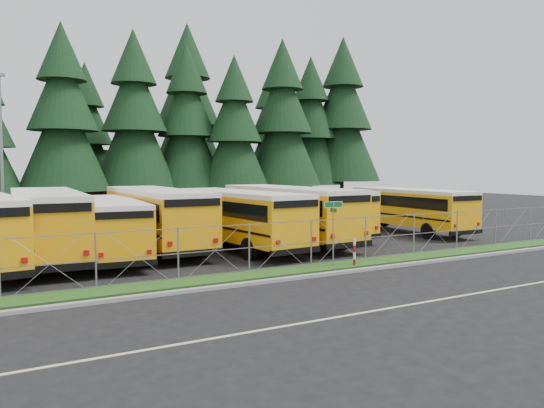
{
  "coord_description": "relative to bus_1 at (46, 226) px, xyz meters",
  "views": [
    {
      "loc": [
        -13.61,
        -19.94,
        4.25
      ],
      "look_at": [
        -0.13,
        4.0,
        2.33
      ],
      "focal_mm": 35.0,
      "sensor_mm": 36.0,
      "label": 1
    }
  ],
  "objects": [
    {
      "name": "conifer_9",
      "position": [
        33.01,
        21.73,
        7.67
      ],
      "size": [
        8.38,
        8.38,
        18.53
      ],
      "primitive_type": null,
      "color": "black",
      "rests_on": "ground"
    },
    {
      "name": "grass_verge",
      "position": [
        10.84,
        -7.65,
        -1.56
      ],
      "size": [
        50.0,
        1.4,
        0.06
      ],
      "primitive_type": "cube",
      "color": "#234B15",
      "rests_on": "ground"
    },
    {
      "name": "ground",
      "position": [
        10.84,
        -5.95,
        -1.59
      ],
      "size": [
        120.0,
        120.0,
        0.0
      ],
      "primitive_type": "plane",
      "color": "black",
      "rests_on": "ground"
    },
    {
      "name": "brick_building",
      "position": [
        16.84,
        34.05,
        1.41
      ],
      "size": [
        22.0,
        10.0,
        6.0
      ],
      "primitive_type": "cube",
      "color": "brown",
      "rests_on": "ground"
    },
    {
      "name": "road_lane_line",
      "position": [
        10.84,
        -13.95,
        -1.58
      ],
      "size": [
        50.0,
        0.12,
        0.01
      ],
      "primitive_type": "cube",
      "color": "beige",
      "rests_on": "ground"
    },
    {
      "name": "bus_1",
      "position": [
        0.0,
        0.0,
        0.0
      ],
      "size": [
        3.45,
        12.26,
        3.18
      ],
      "primitive_type": null,
      "rotation": [
        0.0,
        0.0,
        -0.05
      ],
      "color": "#F1A207",
      "rests_on": "ground"
    },
    {
      "name": "conifer_11",
      "position": [
        6.63,
        26.66,
        5.47
      ],
      "size": [
        6.38,
        6.38,
        14.11
      ],
      "primitive_type": null,
      "color": "black",
      "rests_on": "ground"
    },
    {
      "name": "conifer_13",
      "position": [
        26.64,
        26.41,
        6.09
      ],
      "size": [
        6.95,
        6.95,
        15.36
      ],
      "primitive_type": null,
      "color": "black",
      "rests_on": "ground"
    },
    {
      "name": "striped_bollard",
      "position": [
        11.37,
        -8.0,
        -0.99
      ],
      "size": [
        0.11,
        0.11,
        1.2
      ],
      "primitive_type": "cylinder",
      "color": "#B20C0C",
      "rests_on": "ground"
    },
    {
      "name": "conifer_6",
      "position": [
        18.32,
        18.59,
        5.67
      ],
      "size": [
        6.56,
        6.56,
        14.51
      ],
      "primitive_type": null,
      "color": "black",
      "rests_on": "ground"
    },
    {
      "name": "street_sign",
      "position": [
        10.38,
        -7.81,
        0.44
      ],
      "size": [
        0.83,
        0.55,
        2.81
      ],
      "color": "gray",
      "rests_on": "ground"
    },
    {
      "name": "conifer_4",
      "position": [
        9.73,
        20.97,
        6.57
      ],
      "size": [
        7.38,
        7.38,
        16.31
      ],
      "primitive_type": null,
      "color": "black",
      "rests_on": "ground"
    },
    {
      "name": "bus_4",
      "position": [
        8.99,
        -1.06,
        -0.08
      ],
      "size": [
        3.73,
        11.74,
        3.03
      ],
      "primitive_type": null,
      "rotation": [
        0.0,
        0.0,
        0.09
      ],
      "color": "#F1A207",
      "rests_on": "ground"
    },
    {
      "name": "bus_5",
      "position": [
        12.3,
        -0.62,
        -0.01
      ],
      "size": [
        3.37,
        12.14,
        3.15
      ],
      "primitive_type": null,
      "rotation": [
        0.0,
        0.0,
        0.04
      ],
      "color": "#F1A207",
      "rests_on": "ground"
    },
    {
      "name": "conifer_12",
      "position": [
        16.14,
        24.85,
        7.68
      ],
      "size": [
        8.38,
        8.38,
        18.53
      ],
      "primitive_type": null,
      "color": "black",
      "rests_on": "ground"
    },
    {
      "name": "conifer_8",
      "position": [
        29.32,
        22.55,
        6.51
      ],
      "size": [
        7.32,
        7.32,
        16.19
      ],
      "primitive_type": null,
      "color": "black",
      "rests_on": "ground"
    },
    {
      "name": "curb",
      "position": [
        10.84,
        -9.05,
        -1.53
      ],
      "size": [
        50.0,
        0.25,
        0.12
      ],
      "primitive_type": "cube",
      "color": "gray",
      "rests_on": "ground"
    },
    {
      "name": "conifer_7",
      "position": [
        23.77,
        19.16,
        6.78
      ],
      "size": [
        7.57,
        7.57,
        16.75
      ],
      "primitive_type": null,
      "color": "black",
      "rests_on": "ground"
    },
    {
      "name": "bus_2",
      "position": [
        2.64,
        -0.77,
        -0.21
      ],
      "size": [
        3.43,
        10.73,
        2.77
      ],
      "primitive_type": null,
      "rotation": [
        0.0,
        0.0,
        -0.09
      ],
      "color": "#F1A207",
      "rests_on": "ground"
    },
    {
      "name": "bus_6",
      "position": [
        14.49,
        1.03,
        -0.13
      ],
      "size": [
        3.9,
        11.39,
        2.93
      ],
      "primitive_type": null,
      "rotation": [
        0.0,
        0.0,
        0.11
      ],
      "color": "#F1A207",
      "rests_on": "ground"
    },
    {
      "name": "bus_3",
      "position": [
        5.25,
        0.71,
        -0.02
      ],
      "size": [
        2.86,
        11.99,
        3.14
      ],
      "primitive_type": null,
      "rotation": [
        0.0,
        0.0,
        0.0
      ],
      "color": "#F1A207",
      "rests_on": "ground"
    },
    {
      "name": "bus_east",
      "position": [
        21.72,
        -0.25,
        -0.17
      ],
      "size": [
        2.81,
        10.89,
        2.84
      ],
      "primitive_type": null,
      "rotation": [
        0.0,
        0.0,
        -0.02
      ],
      "color": "#F1A207",
      "rests_on": "ground"
    },
    {
      "name": "light_standard",
      "position": [
        -1.18,
        11.93,
        3.91
      ],
      "size": [
        0.7,
        0.35,
        10.14
      ],
      "color": "gray",
      "rests_on": "ground"
    },
    {
      "name": "conifer_5",
      "position": [
        14.64,
        21.07,
        6.23
      ],
      "size": [
        7.07,
        7.07,
        15.64
      ],
      "primitive_type": null,
      "color": "black",
      "rests_on": "ground"
    },
    {
      "name": "conifer_3",
      "position": [
        3.65,
        19.78,
        6.34
      ],
      "size": [
        7.17,
        7.17,
        15.86
      ],
      "primitive_type": null,
      "color": "black",
      "rests_on": "ground"
    },
    {
      "name": "chainlink_fence",
      "position": [
        10.84,
        -6.95,
        -0.59
      ],
      "size": [
        44.0,
        0.1,
        2.0
      ],
      "primitive_type": null,
      "color": "gray",
      "rests_on": "ground"
    }
  ]
}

